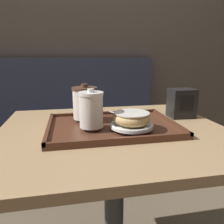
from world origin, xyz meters
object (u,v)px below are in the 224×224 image
object	(u,v)px
coffee_cup_front	(91,109)
coffee_cup_rear	(85,103)
donut_chocolate_glazed	(132,118)
napkin_dispenser	(182,103)
spoon	(124,116)

from	to	relation	value
coffee_cup_front	coffee_cup_rear	bearing A→B (deg)	96.53
coffee_cup_front	donut_chocolate_glazed	distance (m)	0.15
coffee_cup_front	donut_chocolate_glazed	size ratio (longest dim) A/B	1.06
coffee_cup_front	napkin_dispenser	world-z (taller)	coffee_cup_front
donut_chocolate_glazed	napkin_dispenser	world-z (taller)	napkin_dispenser
donut_chocolate_glazed	coffee_cup_front	bearing A→B (deg)	167.36
donut_chocolate_glazed	coffee_cup_rear	bearing A→B (deg)	136.17
napkin_dispenser	donut_chocolate_glazed	bearing A→B (deg)	-149.12
coffee_cup_rear	donut_chocolate_glazed	bearing A→B (deg)	-43.83
coffee_cup_front	spoon	distance (m)	0.19
coffee_cup_rear	donut_chocolate_glazed	distance (m)	0.21
spoon	napkin_dispenser	distance (m)	0.28
coffee_cup_front	coffee_cup_rear	size ratio (longest dim) A/B	0.98
coffee_cup_rear	napkin_dispenser	bearing A→B (deg)	2.69
napkin_dispenser	coffee_cup_rear	bearing A→B (deg)	-177.31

